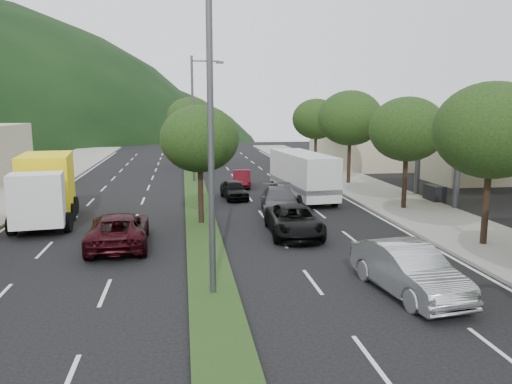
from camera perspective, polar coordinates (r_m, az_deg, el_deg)
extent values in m
cube|color=gray|center=(35.52, 13.85, -0.24)|extent=(5.00, 90.00, 0.15)
cube|color=#1F3814|center=(35.88, -6.89, 0.04)|extent=(1.60, 56.00, 0.12)
cube|color=silver|center=(35.47, 25.89, 7.07)|extent=(12.00, 8.00, 0.50)
cube|color=#FFE90D|center=(35.48, 25.84, 6.51)|extent=(12.20, 8.20, 0.50)
cylinder|color=#47494C|center=(31.42, 22.03, 2.18)|extent=(0.36, 0.36, 4.60)
cylinder|color=#47494C|center=(35.79, 18.01, 3.24)|extent=(0.36, 0.36, 4.60)
cube|color=black|center=(33.82, 19.72, -0.20)|extent=(0.80, 1.60, 1.10)
cube|color=#B7AF91|center=(55.37, 13.29, 5.85)|extent=(10.00, 16.00, 5.20)
cylinder|color=black|center=(23.58, 24.83, -0.87)|extent=(0.28, 0.28, 3.81)
ellipsoid|color=black|center=(23.27, 25.35, 6.39)|extent=(4.80, 4.80, 4.08)
cylinder|color=black|center=(30.51, 16.64, 1.60)|extent=(0.28, 0.28, 3.58)
ellipsoid|color=black|center=(30.27, 16.90, 6.89)|extent=(4.40, 4.40, 3.74)
cylinder|color=black|center=(39.72, 10.58, 3.85)|extent=(0.28, 0.28, 3.92)
ellipsoid|color=black|center=(39.53, 10.72, 8.30)|extent=(5.00, 5.00, 4.25)
cylinder|color=black|center=(49.25, 6.81, 4.90)|extent=(0.28, 0.28, 3.70)
ellipsoid|color=black|center=(49.10, 6.88, 8.28)|extent=(4.60, 4.60, 3.91)
cylinder|color=black|center=(25.73, -6.35, 0.20)|extent=(0.28, 0.28, 3.36)
ellipsoid|color=black|center=(25.44, -6.46, 6.08)|extent=(4.00, 4.00, 3.40)
cylinder|color=black|center=(51.53, -7.43, 5.13)|extent=(0.28, 0.28, 3.81)
ellipsoid|color=black|center=(51.39, -7.50, 8.45)|extent=(4.80, 4.80, 4.08)
cylinder|color=#47494C|center=(15.43, -5.18, 5.93)|extent=(0.20, 0.20, 10.00)
cylinder|color=#47494C|center=(40.40, -7.23, 8.14)|extent=(0.20, 0.20, 10.00)
cylinder|color=#47494C|center=(40.58, -5.76, 14.68)|extent=(2.20, 0.12, 0.12)
cube|color=#47494C|center=(40.64, -4.16, 14.55)|extent=(0.60, 0.25, 0.18)
imported|color=#B1B4B9|center=(17.04, 16.99, -8.47)|extent=(2.39, 5.14, 1.63)
imported|color=black|center=(22.55, -15.41, -4.16)|extent=(2.72, 5.48, 1.49)
imported|color=black|center=(33.11, -2.52, 0.28)|extent=(1.83, 3.76, 1.24)
imported|color=#49494D|center=(28.51, 2.71, -1.00)|extent=(2.61, 5.26, 1.47)
imported|color=#430B12|center=(38.14, -1.65, 1.54)|extent=(1.76, 3.95, 1.26)
imported|color=black|center=(23.67, 4.35, -3.31)|extent=(2.55, 5.13, 1.40)
cube|color=silver|center=(25.44, -23.74, -0.83)|extent=(2.57, 2.03, 2.49)
cube|color=yellow|center=(29.34, -22.75, 0.74)|extent=(3.07, 4.83, 3.35)
cube|color=black|center=(28.72, -22.77, -2.18)|extent=(2.98, 6.51, 0.32)
cylinder|color=black|center=(25.98, -20.71, -3.23)|extent=(0.45, 1.01, 0.97)
cylinder|color=black|center=(26.31, -26.12, -3.44)|extent=(0.45, 1.01, 0.97)
cylinder|color=black|center=(28.28, -20.34, -2.20)|extent=(0.45, 1.01, 0.97)
cylinder|color=black|center=(28.59, -25.32, -2.41)|extent=(0.45, 1.01, 0.97)
cylinder|color=black|center=(30.38, -20.05, -1.40)|extent=(0.45, 1.01, 0.97)
cylinder|color=black|center=(30.66, -24.69, -1.60)|extent=(0.45, 1.01, 0.97)
cube|color=silver|center=(32.99, 5.32, 2.16)|extent=(2.96, 8.13, 2.65)
cube|color=slate|center=(33.09, 5.31, 1.02)|extent=(3.02, 8.14, 0.31)
cylinder|color=black|center=(35.86, 1.96, 0.65)|extent=(0.38, 0.82, 0.80)
cylinder|color=black|center=(36.52, 5.30, 0.77)|extent=(0.38, 0.82, 0.80)
cylinder|color=black|center=(34.95, 2.38, 0.41)|extent=(0.38, 0.82, 0.80)
cylinder|color=black|center=(35.63, 5.80, 0.55)|extent=(0.38, 0.82, 0.80)
cylinder|color=black|center=(30.17, 5.08, -1.09)|extent=(0.38, 0.82, 0.80)
cylinder|color=black|center=(30.95, 8.96, -0.90)|extent=(0.38, 0.82, 0.80)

